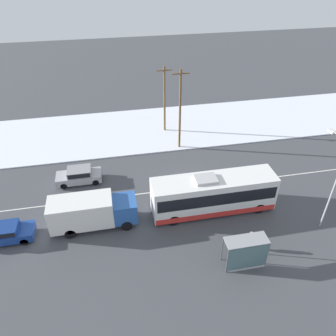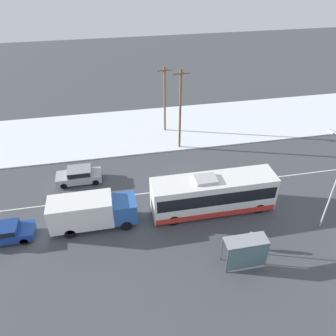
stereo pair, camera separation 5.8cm
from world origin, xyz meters
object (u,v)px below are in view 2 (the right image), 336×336
Objects in this scene: utility_pole_roadside at (180,109)px; parked_car_near_truck at (6,232)px; utility_pole_snowlot at (165,99)px; city_bus at (213,194)px; sedan_car at (79,175)px; streetlamp at (334,175)px; pedestrian_at_stop at (251,239)px; box_truck at (91,211)px; bus_shelter at (247,250)px.

parked_car_near_truck is at bearing -146.16° from utility_pole_roadside.
parked_car_near_truck is at bearing -135.56° from utility_pole_snowlot.
city_bus is 13.15m from sedan_car.
utility_pole_roadside is (10.97, 4.43, 3.90)m from sedan_car.
utility_pole_snowlot is (15.56, 15.26, 3.45)m from parked_car_near_truck.
parked_car_near_truck is at bearing 173.17° from streetlamp.
city_bus reaches higher than pedestrian_at_stop.
city_bus is at bearing -84.82° from utility_pole_snowlot.
city_bus is at bearing -87.41° from utility_pole_roadside.
sedan_car is (-1.22, 6.32, -0.75)m from box_truck.
bus_shelter reaches higher than pedestrian_at_stop.
sedan_car is at bearing 133.41° from bus_shelter.
pedestrian_at_stop is 7.97m from streetlamp.
utility_pole_snowlot is (10.09, 8.67, 3.40)m from sedan_car.
bus_shelter is at bearing -30.45° from box_truck.
streetlamp is (18.48, -3.28, 3.41)m from box_truck.
box_truck reaches higher than parked_car_near_truck.
pedestrian_at_stop is at bearing -81.87° from utility_pole_snowlot.
city_bus is 9.42m from streetlamp.
city_bus is at bearing 158.65° from streetlamp.
sedan_car is 22.30m from streetlamp.
utility_pole_roadside is (16.44, 11.02, 3.96)m from parked_car_near_truck.
utility_pole_snowlot reaches higher than box_truck.
bus_shelter is 0.34× the size of utility_pole_roadside.
streetlamp is (19.70, -9.60, 4.15)m from sedan_car.
utility_pole_snowlot is at bearing 59.38° from box_truck.
utility_pole_roadside is at bearing -157.99° from sedan_car.
city_bus is 6.26m from bus_shelter.
parked_car_near_truck is (-6.68, -0.26, -0.80)m from box_truck.
utility_pole_snowlot is (8.87, 14.99, 2.65)m from box_truck.
utility_pole_snowlot reaches higher than city_bus.
parked_car_near_truck is (-5.47, -6.58, -0.05)m from sedan_car.
streetlamp is 20.66m from utility_pole_snowlot.
streetlamp reaches higher than parked_car_near_truck.
streetlamp is at bearing 21.24° from bus_shelter.
streetlamp reaches higher than sedan_car.
city_bus is at bearing -0.32° from box_truck.
city_bus reaches higher than sedan_car.
box_truck is 12.43m from bus_shelter.
city_bus is 3.43× the size of bus_shelter.
pedestrian_at_stop is at bearing -22.51° from box_truck.
pedestrian_at_stop is (12.93, -11.17, 0.25)m from sedan_car.
sedan_car is at bearing -157.99° from utility_pole_roadside.
bus_shelter is 17.35m from utility_pole_roadside.
utility_pole_roadside is at bearing 93.24° from bus_shelter.
utility_pole_snowlot is at bearing 95.18° from city_bus.
utility_pole_snowlot is at bearing 94.94° from bus_shelter.
pedestrian_at_stop reaches higher than parked_car_near_truck.
bus_shelter is (-0.99, -1.45, 0.59)m from pedestrian_at_stop.
bus_shelter is (10.71, -6.30, 0.10)m from box_truck.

